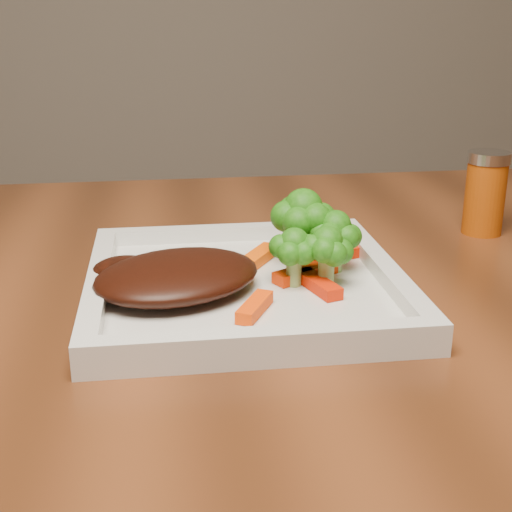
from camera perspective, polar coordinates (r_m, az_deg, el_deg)
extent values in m
cube|color=silver|center=(0.63, -0.91, -2.71)|extent=(0.27, 0.27, 0.01)
ellipsoid|color=black|center=(0.60, -6.32, -1.58)|extent=(0.18, 0.16, 0.03)
cube|color=#FE4104|center=(0.56, -0.11, -4.10)|extent=(0.04, 0.05, 0.01)
cube|color=red|center=(0.69, 6.56, 0.17)|extent=(0.05, 0.03, 0.01)
cube|color=#FF5304|center=(0.67, 0.19, -0.07)|extent=(0.05, 0.06, 0.01)
cube|color=red|center=(0.61, 4.98, -2.24)|extent=(0.03, 0.06, 0.01)
cube|color=#EE3103|center=(0.64, 3.98, -1.33)|extent=(0.06, 0.05, 0.01)
cylinder|color=#A34209|center=(0.83, 17.87, 4.81)|extent=(0.05, 0.05, 0.09)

